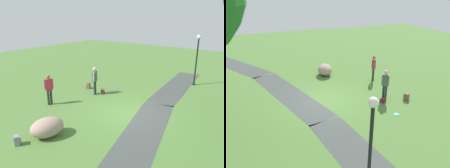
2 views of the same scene
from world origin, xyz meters
TOP-DOWN VIEW (x-y plane):
  - ground_plane at (0.00, 0.00)m, footprint 48.00×48.00m
  - footpath_segment_mid at (1.81, 1.71)m, footprint 8.17×3.71m
  - footpath_segment_far at (9.15, 4.72)m, footprint 7.80×5.44m
  - lamp_post at (-6.97, 1.07)m, footprint 0.28×0.28m
  - lawn_boulder at (4.06, -1.53)m, footprint 1.66×1.36m
  - woman_with_handbag at (-1.12, -3.37)m, footprint 0.48×0.37m
  - man_near_boulder at (1.74, -4.30)m, footprint 0.48×0.37m
  - handbag_on_grass at (-1.49, -3.04)m, footprint 0.35×0.35m
  - backpack_by_boulder at (5.23, -1.94)m, footprint 0.34×0.34m
  - spare_backpack_on_lawn at (-1.72, -4.51)m, footprint 0.33×0.33m
  - frisbee_on_grass at (-2.91, -2.97)m, footprint 0.25×0.25m

SIDE VIEW (x-z plane):
  - ground_plane at x=0.00m, z-range 0.00..0.00m
  - footpath_segment_mid at x=1.81m, z-range 0.00..0.01m
  - footpath_segment_far at x=9.15m, z-range 0.00..0.01m
  - frisbee_on_grass at x=-2.91m, z-range 0.00..0.02m
  - handbag_on_grass at x=-1.49m, z-range -0.01..0.29m
  - backpack_by_boulder at x=5.23m, z-range -0.01..0.39m
  - spare_backpack_on_lawn at x=-1.72m, z-range -0.01..0.39m
  - lawn_boulder at x=4.06m, z-range 0.00..0.83m
  - man_near_boulder at x=1.74m, z-range 0.15..1.92m
  - woman_with_handbag at x=-1.12m, z-range 0.15..1.94m
  - lamp_post at x=-6.97m, z-range 0.42..4.01m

